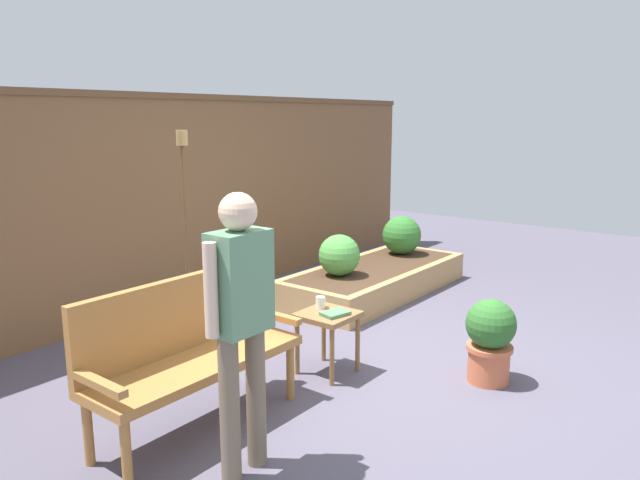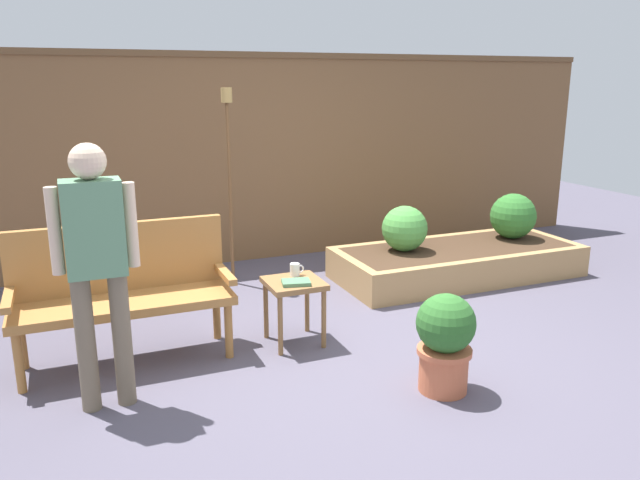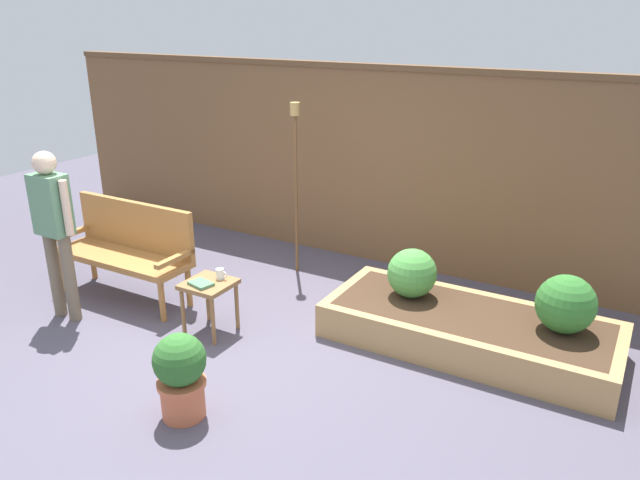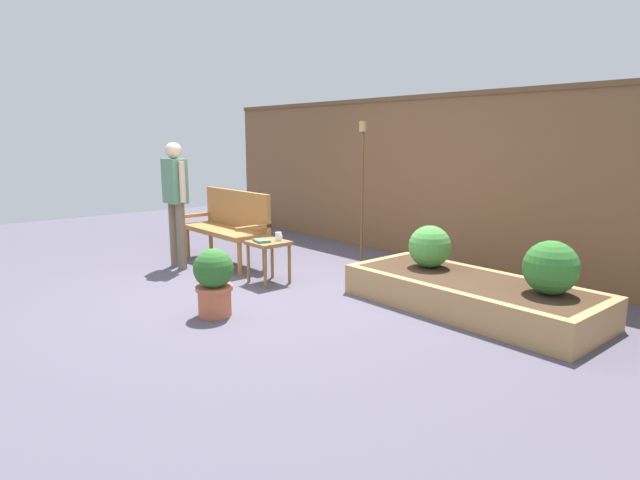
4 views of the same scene
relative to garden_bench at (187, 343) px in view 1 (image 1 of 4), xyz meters
The scene contains 12 objects.
ground_plane 1.70m from the garden_bench, 19.29° to the right, with size 14.00×14.00×0.00m, color #514C5B.
fence_back 2.62m from the garden_bench, 53.75° to the left, with size 8.40×0.14×2.16m.
garden_bench is the anchor object (origin of this frame).
side_table 1.20m from the garden_bench, 10.39° to the right, with size 0.40×0.40×0.48m.
cup_on_table 1.22m from the garden_bench, ahead, with size 0.11×0.07×0.09m.
book_on_table 1.19m from the garden_bench, 14.32° to the right, with size 0.20×0.14×0.03m, color #4C7A56.
potted_boxwood 2.18m from the garden_bench, 35.27° to the right, with size 0.37×0.37×0.63m.
raised_planter_bed 3.30m from the garden_bench, 11.84° to the left, with size 2.40×1.00×0.30m.
shrub_near_bench 2.75m from the garden_bench, 15.97° to the left, with size 0.43×0.43×0.43m.
shrub_far_corner 3.99m from the garden_bench, 10.93° to the left, with size 0.46×0.46×0.46m.
tiki_torch 1.86m from the garden_bench, 49.93° to the left, with size 0.10×0.10×1.82m.
person_by_bench 0.78m from the garden_bench, 104.49° to the right, with size 0.47×0.20×1.56m.
Camera 1 is at (-3.82, -2.32, 1.93)m, focal length 33.91 mm.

